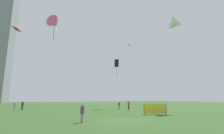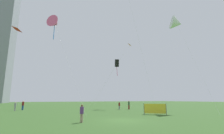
% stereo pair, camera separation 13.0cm
% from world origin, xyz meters
% --- Properties ---
extents(ground, '(280.00, 280.00, 0.00)m').
position_xyz_m(ground, '(0.00, 0.00, 0.00)').
color(ground, '#335623').
extents(person_standing_0, '(0.41, 0.41, 1.84)m').
position_xyz_m(person_standing_0, '(-9.43, 23.80, 1.06)').
color(person_standing_0, '#1E478C').
rests_on(person_standing_0, ground).
extents(person_standing_1, '(0.41, 0.41, 1.83)m').
position_xyz_m(person_standing_1, '(10.76, 15.60, 1.06)').
color(person_standing_1, maroon).
rests_on(person_standing_1, ground).
extents(person_standing_2, '(0.37, 0.37, 1.65)m').
position_xyz_m(person_standing_2, '(-10.66, 21.50, 0.95)').
color(person_standing_2, gray).
rests_on(person_standing_2, ground).
extents(person_standing_3, '(0.36, 0.36, 1.64)m').
position_xyz_m(person_standing_3, '(-4.19, 0.50, 0.94)').
color(person_standing_3, tan).
rests_on(person_standing_3, ground).
extents(person_standing_4, '(0.35, 0.35, 1.56)m').
position_xyz_m(person_standing_4, '(8.85, 16.39, 0.90)').
color(person_standing_4, gray).
rests_on(person_standing_4, ground).
extents(kite_flying_1, '(6.94, 12.15, 20.63)m').
position_xyz_m(kite_flying_1, '(19.55, 9.00, 18.84)').
color(kite_flying_1, silver).
rests_on(kite_flying_1, ground).
extents(kite_flying_3, '(11.62, 1.25, 16.66)m').
position_xyz_m(kite_flying_3, '(13.99, 19.92, 15.96)').
color(kite_flying_3, silver).
rests_on(kite_flying_3, ground).
extents(kite_flying_4, '(3.96, 1.59, 19.19)m').
position_xyz_m(kite_flying_4, '(-12.39, 28.66, 18.62)').
color(kite_flying_4, silver).
rests_on(kite_flying_4, ground).
extents(kite_flying_5, '(5.71, 3.68, 12.09)m').
position_xyz_m(kite_flying_5, '(10.61, 20.55, 11.00)').
color(kite_flying_5, silver).
rests_on(kite_flying_5, ground).
extents(kite_flying_6, '(4.85, 11.24, 17.16)m').
position_xyz_m(kite_flying_6, '(-5.49, 14.92, 15.92)').
color(kite_flying_6, silver).
rests_on(kite_flying_6, ground).
extents(event_banner, '(2.46, 1.99, 1.54)m').
position_xyz_m(event_banner, '(7.48, 3.69, 0.81)').
color(event_banner, '#4C4C4C').
rests_on(event_banner, ground).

